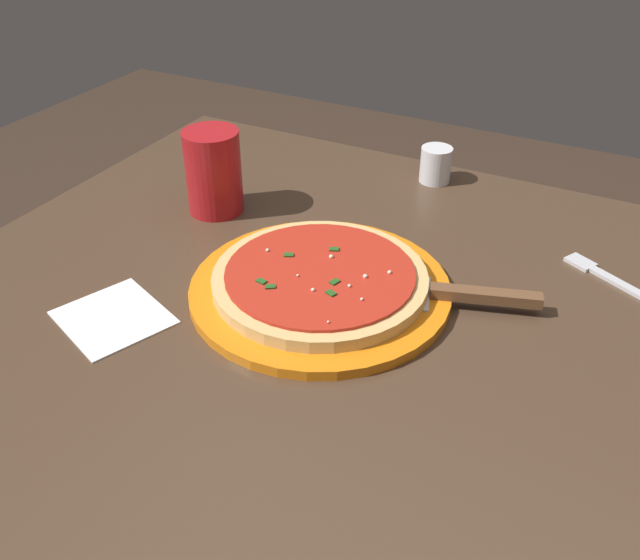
# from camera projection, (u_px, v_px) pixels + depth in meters

# --- Properties ---
(restaurant_table) EXTENTS (1.02, 0.89, 0.76)m
(restaurant_table) POSITION_uv_depth(u_px,v_px,m) (338.00, 390.00, 0.91)
(restaurant_table) COLOR black
(restaurant_table) RESTS_ON ground_plane
(serving_plate) EXTENTS (0.32, 0.32, 0.01)m
(serving_plate) POSITION_uv_depth(u_px,v_px,m) (320.00, 289.00, 0.85)
(serving_plate) COLOR orange
(serving_plate) RESTS_ON restaurant_table
(pizza) EXTENTS (0.26, 0.26, 0.02)m
(pizza) POSITION_uv_depth(u_px,v_px,m) (320.00, 278.00, 0.84)
(pizza) COLOR #DBB26B
(pizza) RESTS_ON serving_plate
(pizza_server) EXTENTS (0.22, 0.11, 0.01)m
(pizza_server) POSITION_uv_depth(u_px,v_px,m) (451.00, 294.00, 0.82)
(pizza_server) COLOR silver
(pizza_server) RESTS_ON serving_plate
(cup_tall_drink) EXTENTS (0.08, 0.08, 0.12)m
(cup_tall_drink) POSITION_uv_depth(u_px,v_px,m) (213.00, 172.00, 1.00)
(cup_tall_drink) COLOR #B2191E
(cup_tall_drink) RESTS_ON restaurant_table
(cup_small_sauce) EXTENTS (0.05, 0.05, 0.06)m
(cup_small_sauce) POSITION_uv_depth(u_px,v_px,m) (436.00, 165.00, 1.10)
(cup_small_sauce) COLOR silver
(cup_small_sauce) RESTS_ON restaurant_table
(napkin_folded_right) EXTENTS (0.15, 0.15, 0.00)m
(napkin_folded_right) POSITION_uv_depth(u_px,v_px,m) (113.00, 317.00, 0.81)
(napkin_folded_right) COLOR white
(napkin_folded_right) RESTS_ON restaurant_table
(fork) EXTENTS (0.17, 0.10, 0.00)m
(fork) POSITION_uv_depth(u_px,v_px,m) (622.00, 285.00, 0.87)
(fork) COLOR silver
(fork) RESTS_ON restaurant_table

